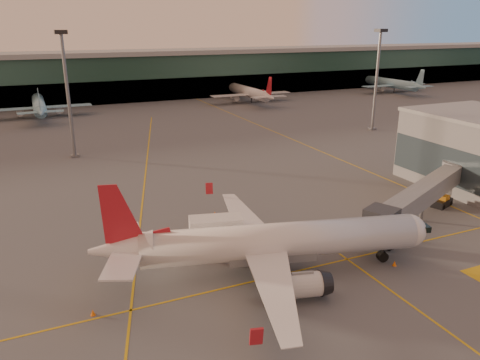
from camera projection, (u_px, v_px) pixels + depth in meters
name	position (u px, v px, depth m)	size (l,w,h in m)	color
ground	(337.00, 289.00, 49.41)	(600.00, 600.00, 0.00)	#4C4F54
taxi_markings	(160.00, 178.00, 85.12)	(100.12, 173.00, 0.01)	gold
terminal	(109.00, 76.00, 169.48)	(400.00, 20.00, 17.60)	#19382D
mast_west_near	(67.00, 86.00, 94.16)	(2.40, 2.40, 25.60)	slate
mast_east_near	(377.00, 73.00, 119.71)	(2.40, 2.40, 25.60)	slate
distant_aircraft_row	(55.00, 116.00, 143.51)	(290.00, 34.00, 13.00)	#7FB8D4
main_airplane	(269.00, 243.00, 51.48)	(37.38, 34.06, 11.44)	silver
jet_bridge	(428.00, 192.00, 66.42)	(28.90, 15.48, 5.72)	slate
catering_truck	(217.00, 234.00, 55.97)	(6.75, 4.22, 4.87)	red
gpu_cart	(360.00, 239.00, 59.77)	(2.07, 1.44, 1.12)	#C07818
pushback_tug	(442.00, 202.00, 71.76)	(3.95, 2.92, 1.82)	black
cone_nose	(413.00, 239.00, 60.20)	(0.45, 0.45, 0.57)	orange
cone_tail	(93.00, 313.00, 44.87)	(0.48, 0.48, 0.61)	orange
cone_wing_left	(215.00, 213.00, 68.77)	(0.38, 0.38, 0.48)	orange
cone_fwd	(395.00, 263.00, 54.10)	(0.48, 0.48, 0.61)	orange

